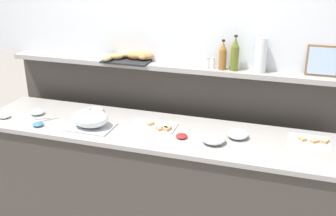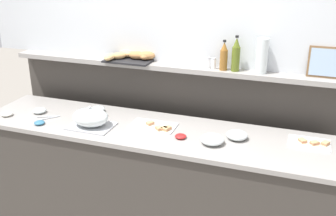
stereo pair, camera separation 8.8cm
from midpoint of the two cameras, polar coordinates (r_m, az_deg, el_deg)
The scene contains 21 objects.
ground_plane at distance 3.93m, azimuth 1.53°, elevation -11.86°, with size 12.00×12.00×0.00m, color gray.
buffet_counter at distance 3.20m, azimuth -1.73°, elevation -10.53°, with size 2.75×0.66×0.93m.
back_ledge_unit at distance 3.51m, azimuth 1.17°, elevation -3.23°, with size 2.86×0.22×1.32m.
sandwich_platter_front at distance 2.99m, azimuth -1.09°, elevation -2.68°, with size 0.35×0.20×0.04m.
sandwich_platter_side at distance 2.92m, azimuth 20.86°, elevation -4.80°, with size 0.28×0.20×0.04m.
serving_cloche at distance 3.02m, azimuth -10.42°, elevation -1.45°, with size 0.34×0.24×0.17m.
glass_bowl_large at distance 3.32m, azimuth -9.48°, elevation -0.19°, with size 0.12×0.12×0.05m.
glass_bowl_medium at distance 3.41m, azimuth -17.55°, elevation -0.38°, with size 0.11×0.11×0.04m.
glass_bowl_small at distance 2.85m, azimuth 10.91°, elevation -3.95°, with size 0.15×0.15×0.06m.
glass_bowl_extra at distance 2.76m, azimuth 7.38°, elevation -4.61°, with size 0.17×0.17×0.07m.
condiment_bowl_teal at distance 3.19m, azimuth -17.51°, elevation -2.06°, with size 0.08×0.08×0.03m, color teal.
condiment_bowl_dark at distance 3.44m, azimuth -21.76°, elevation -0.81°, with size 0.09×0.09×0.03m, color silver.
condiment_bowl_cream at distance 2.82m, azimuth 2.75°, elevation -4.14°, with size 0.08×0.08×0.03m, color red.
serving_tongs at distance 3.29m, azimuth -16.23°, elevation -1.32°, with size 0.17×0.15×0.01m.
vinegar_bottle_amber at distance 3.08m, azimuth 8.96°, elevation 7.39°, with size 0.06×0.06×0.24m.
olive_oil_bottle at distance 3.06m, azimuth 10.69°, elevation 7.56°, with size 0.06×0.06×0.28m.
salt_shaker at distance 3.13m, azimuth 6.70°, elevation 6.55°, with size 0.03×0.03×0.09m.
pepper_shaker at distance 3.12m, azimuth 7.49°, elevation 6.47°, with size 0.03×0.03×0.09m.
bread_basket at distance 3.35m, azimuth -4.53°, elevation 7.57°, with size 0.43×0.33×0.08m.
framed_picture at distance 3.09m, azimuth 22.63°, elevation 6.17°, with size 0.23×0.05×0.23m.
water_carafe at distance 3.05m, azimuth 14.35°, elevation 7.38°, with size 0.09×0.09×0.27m, color silver.
Camera 2 is at (1.02, -2.51, 2.17)m, focal length 41.78 mm.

